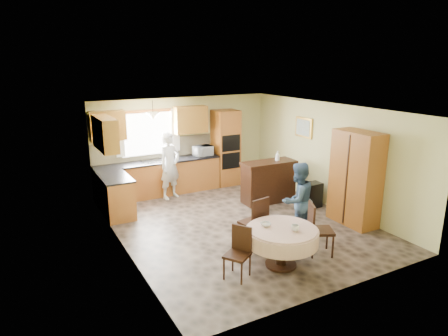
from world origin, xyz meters
TOP-DOWN VIEW (x-y plane):
  - floor at (0.00, 0.00)m, footprint 5.00×6.00m
  - ceiling at (0.00, 0.00)m, footprint 5.00×6.00m
  - wall_back at (0.00, 3.00)m, footprint 5.00×0.02m
  - wall_front at (0.00, -3.00)m, footprint 5.00×0.02m
  - wall_left at (-2.50, 0.00)m, footprint 0.02×6.00m
  - wall_right at (2.50, 0.00)m, footprint 0.02×6.00m
  - window at (-1.00, 2.98)m, footprint 1.40×0.03m
  - curtain_left at (-1.75, 2.93)m, footprint 0.22×0.02m
  - curtain_right at (-0.25, 2.93)m, footprint 0.22×0.02m
  - base_cab_back at (-0.85, 2.70)m, footprint 3.30×0.60m
  - counter_back at (-0.85, 2.70)m, footprint 3.30×0.64m
  - base_cab_left at (-2.20, 1.80)m, footprint 0.60×1.20m
  - counter_left at (-2.20, 1.80)m, footprint 0.64×1.20m
  - backsplash at (-0.85, 2.99)m, footprint 3.30×0.02m
  - wall_cab_left at (-2.05, 2.83)m, footprint 0.85×0.33m
  - wall_cab_right at (0.15, 2.83)m, footprint 0.90×0.33m
  - wall_cab_side at (-2.33, 1.80)m, footprint 0.33×1.20m
  - oven_tower at (1.15, 2.69)m, footprint 0.66×0.62m
  - oven_upper at (1.15, 2.38)m, footprint 0.56×0.01m
  - oven_lower at (1.15, 2.38)m, footprint 0.56×0.01m
  - pendant at (-1.00, 2.50)m, footprint 0.36×0.36m
  - sideboard at (1.37, 0.87)m, footprint 1.39×0.61m
  - space_heater at (2.08, 0.04)m, footprint 0.45×0.32m
  - cupboard at (2.22, -1.14)m, footprint 0.53×1.07m
  - dining_table at (-0.28, -1.93)m, footprint 1.24×1.24m
  - chair_left at (-1.10, -1.87)m, footprint 0.51×0.51m
  - chair_back at (-0.29, -1.13)m, footprint 0.50×0.50m
  - chair_right at (0.54, -1.88)m, footprint 0.57×0.57m
  - framed_picture at (2.47, 0.94)m, footprint 0.06×0.62m
  - microwave at (0.42, 2.65)m, footprint 0.53×0.39m
  - person_sink at (-0.68, 2.30)m, footprint 0.73×0.61m
  - person_dining at (0.69, -1.12)m, footprint 0.82×0.67m
  - bowl_sideboard at (1.09, 0.87)m, footprint 0.25×0.25m
  - bottle_sideboard at (1.62, 0.87)m, footprint 0.14×0.14m
  - cup_table at (-0.17, -2.13)m, footprint 0.17×0.17m
  - bowl_table at (-0.48, -1.73)m, footprint 0.19×0.19m

SIDE VIEW (x-z plane):
  - floor at x=0.00m, z-range -0.01..0.01m
  - space_heater at x=2.08m, z-range 0.00..0.61m
  - base_cab_back at x=-0.85m, z-range 0.00..0.88m
  - base_cab_left at x=-2.20m, z-range 0.00..0.88m
  - chair_left at x=-1.10m, z-range 0.04..0.90m
  - sideboard at x=1.37m, z-range 0.00..0.98m
  - chair_right at x=0.54m, z-range 0.05..1.03m
  - dining_table at x=-0.28m, z-range 0.20..0.90m
  - chair_back at x=-0.29m, z-range 0.05..1.06m
  - bowl_table at x=-0.48m, z-range 0.70..0.76m
  - oven_lower at x=1.15m, z-range 0.53..0.97m
  - cup_table at x=-0.17m, z-range 0.70..0.81m
  - person_dining at x=0.69m, z-range 0.00..1.55m
  - person_sink at x=-0.68m, z-range 0.00..1.72m
  - counter_back at x=-0.85m, z-range 0.88..0.92m
  - counter_left at x=-2.20m, z-range 0.88..0.92m
  - bowl_sideboard at x=1.09m, z-range 0.98..1.03m
  - cupboard at x=2.22m, z-range 0.00..2.03m
  - microwave at x=0.42m, z-range 0.92..1.19m
  - oven_tower at x=1.15m, z-range 0.00..2.12m
  - bottle_sideboard at x=1.62m, z-range 0.98..1.28m
  - backsplash at x=-0.85m, z-range 0.90..1.46m
  - wall_back at x=0.00m, z-range 0.00..2.50m
  - wall_front at x=0.00m, z-range 0.00..2.50m
  - wall_left at x=-2.50m, z-range 0.00..2.50m
  - wall_right at x=2.50m, z-range 0.00..2.50m
  - oven_upper at x=1.15m, z-range 1.02..1.48m
  - window at x=-1.00m, z-range 1.05..2.15m
  - curtain_left at x=-1.75m, z-range 1.08..2.22m
  - curtain_right at x=-0.25m, z-range 1.08..2.22m
  - framed_picture at x=2.47m, z-range 1.53..2.04m
  - wall_cab_left at x=-2.05m, z-range 1.55..2.27m
  - wall_cab_right at x=0.15m, z-range 1.55..2.27m
  - wall_cab_side at x=-2.33m, z-range 1.55..2.27m
  - pendant at x=-1.00m, z-range 2.03..2.21m
  - ceiling at x=0.00m, z-range 2.50..2.50m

